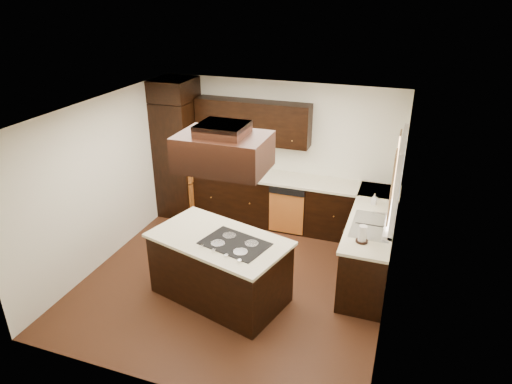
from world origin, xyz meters
TOP-DOWN VIEW (x-y plane):
  - floor at (0.00, 0.00)m, footprint 4.20×4.20m
  - ceiling at (0.00, 0.00)m, footprint 4.20×4.20m
  - wall_back at (0.00, 2.11)m, footprint 4.20×0.02m
  - wall_front at (0.00, -2.11)m, footprint 4.20×0.02m
  - wall_left at (-2.11, 0.00)m, footprint 0.02×4.20m
  - wall_right at (2.11, 0.00)m, footprint 0.02×4.20m
  - oven_column at (-1.78, 1.71)m, footprint 0.65×0.75m
  - wall_oven_face at (-1.43, 1.71)m, footprint 0.05×0.62m
  - base_cabinets_back at (0.03, 1.80)m, footprint 2.93×0.60m
  - base_cabinets_right at (1.80, 0.90)m, footprint 0.60×2.40m
  - countertop_back at (0.03, 1.79)m, footprint 2.93×0.63m
  - countertop_right at (1.79, 0.90)m, footprint 0.63×2.40m
  - upper_cabinets at (-0.43, 1.93)m, footprint 2.00×0.34m
  - dishwasher_front at (0.33, 1.50)m, footprint 0.60×0.05m
  - window_frame at (2.07, 0.55)m, footprint 0.06×1.32m
  - window_pane at (2.10, 0.55)m, footprint 0.00×1.20m
  - curtain_left at (2.01, 0.13)m, footprint 0.02×0.34m
  - curtain_right at (2.01, 0.97)m, footprint 0.02×0.34m
  - sink_rim at (1.80, 0.55)m, footprint 0.52×0.84m
  - island at (-0.05, -0.45)m, footprint 1.93×1.38m
  - island_top at (-0.05, -0.45)m, footprint 2.01×1.46m
  - cooktop at (0.21, -0.52)m, footprint 0.94×0.75m
  - range_hood at (0.10, -0.55)m, footprint 1.05×0.72m
  - hood_duct at (0.10, -0.55)m, footprint 0.55×0.50m
  - blender_base at (-0.88, 1.77)m, footprint 0.15×0.15m
  - blender_pitcher at (-0.88, 1.77)m, footprint 0.13×0.13m
  - spice_rack at (-0.76, 1.74)m, footprint 0.36×0.13m
  - mixing_bowl at (-1.25, 1.76)m, footprint 0.26×0.26m
  - soap_bottle at (1.76, 1.24)m, footprint 0.09×0.09m
  - paper_towel at (1.73, 0.06)m, footprint 0.13×0.13m

SIDE VIEW (x-z plane):
  - floor at x=0.00m, z-range -0.02..0.00m
  - dishwasher_front at x=0.33m, z-range 0.04..0.76m
  - base_cabinets_back at x=0.03m, z-range 0.00..0.88m
  - base_cabinets_right at x=1.80m, z-range 0.00..0.88m
  - island at x=-0.05m, z-range 0.00..0.88m
  - countertop_back at x=0.03m, z-range 0.88..0.92m
  - countertop_right at x=1.79m, z-range 0.88..0.92m
  - island_top at x=-0.05m, z-range 0.88..0.92m
  - sink_rim at x=1.80m, z-range 0.92..0.93m
  - cooktop at x=0.21m, z-range 0.92..0.93m
  - mixing_bowl at x=-1.25m, z-range 0.92..0.98m
  - blender_base at x=-0.88m, z-range 0.92..1.02m
  - soap_bottle at x=1.76m, z-range 0.92..1.09m
  - paper_towel at x=1.73m, z-range 0.92..1.15m
  - oven_column at x=-1.78m, z-range 0.00..2.12m
  - spice_rack at x=-0.76m, z-range 0.92..1.21m
  - wall_oven_face at x=-1.43m, z-range 0.73..1.51m
  - blender_pitcher at x=-0.88m, z-range 1.02..1.28m
  - wall_back at x=0.00m, z-range 0.00..2.50m
  - wall_front at x=0.00m, z-range 0.00..2.50m
  - wall_left at x=-2.11m, z-range 0.00..2.50m
  - wall_right at x=2.11m, z-range 0.00..2.50m
  - window_frame at x=2.07m, z-range 1.09..2.21m
  - window_pane at x=2.10m, z-range 1.15..2.15m
  - curtain_left at x=2.01m, z-range 1.25..2.15m
  - curtain_right at x=2.01m, z-range 1.25..2.15m
  - upper_cabinets at x=-0.43m, z-range 1.45..2.17m
  - range_hood at x=0.10m, z-range 1.95..2.37m
  - hood_duct at x=0.10m, z-range 2.37..2.50m
  - ceiling at x=0.00m, z-range 2.50..2.52m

